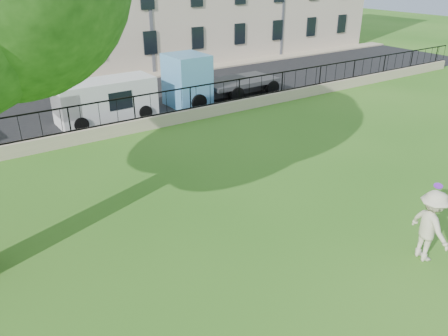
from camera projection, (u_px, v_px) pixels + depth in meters
ground at (317, 260)px, 11.72m from camera, size 120.00×120.00×0.00m
retaining_wall at (136, 125)px, 20.63m from camera, size 50.00×0.40×0.60m
iron_railing at (134, 108)px, 20.27m from camera, size 50.00×0.05×1.13m
street at (102, 107)px, 24.29m from camera, size 60.00×9.00×0.01m
sidewalk at (75, 86)px, 28.18m from camera, size 60.00×1.40×0.12m
man at (430, 226)px, 11.41m from camera, size 1.09×1.46×2.02m
frisbee at (438, 186)px, 13.39m from camera, size 0.33×0.33×0.12m
white_van at (106, 100)px, 21.87m from camera, size 4.92×2.01×2.05m
blue_truck at (222, 75)px, 25.23m from camera, size 6.81×2.59×2.83m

